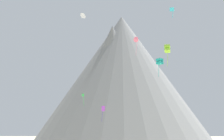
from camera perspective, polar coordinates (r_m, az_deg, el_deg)
rock_massif at (r=105.75m, az=1.90°, el=-2.34°), size 88.33×88.33×48.48m
kite_lime_mid at (r=72.45m, az=11.10°, el=4.23°), size 1.70×1.78×5.55m
kite_white_high at (r=73.80m, az=-5.94°, el=10.78°), size 1.61×1.43×1.61m
kite_violet_low at (r=67.51m, az=-1.83°, el=-8.11°), size 0.82×0.38×3.67m
kite_rainbow_high at (r=82.41m, az=4.90°, el=6.07°), size 1.73×1.28×5.65m
kite_teal_mid at (r=62.60m, az=9.61°, el=1.69°), size 1.67×1.67×3.96m
kite_green_low at (r=74.98m, az=-5.83°, el=-5.49°), size 0.73×0.36×3.22m
kite_cyan_high at (r=62.68m, az=12.02°, el=11.70°), size 0.98×0.29×2.38m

